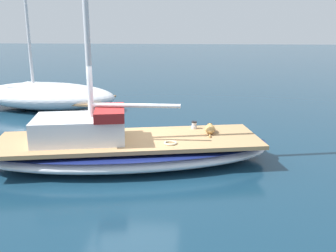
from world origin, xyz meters
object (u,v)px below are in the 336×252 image
Objects in this scene: sailboat_main at (129,151)px; deck_winch at (194,125)px; dog_tan at (210,129)px; coiled_rope at (170,143)px; moored_boat_starboard_side at (47,95)px.

deck_winch reaches higher than sailboat_main.
dog_tan reaches higher than sailboat_main.
coiled_rope is at bearing 137.48° from dog_tan.
moored_boat_starboard_side is (6.13, 4.58, 0.24)m from sailboat_main.
deck_winch is at bearing -21.38° from coiled_rope.
coiled_rope reaches higher than sailboat_main.
deck_winch is at bearing -57.00° from sailboat_main.
sailboat_main is 1.22× the size of moored_boat_starboard_side.
coiled_rope is (-1.07, 0.98, -0.08)m from dog_tan.
dog_tan is at bearing -129.41° from deck_winch.
moored_boat_starboard_side reaches higher than coiled_rope.
deck_winch is 0.03× the size of moored_boat_starboard_side.
moored_boat_starboard_side is at bearing 41.14° from coiled_rope.
sailboat_main is 2.23m from dog_tan.
coiled_rope is (-0.35, -1.09, 0.35)m from sailboat_main.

